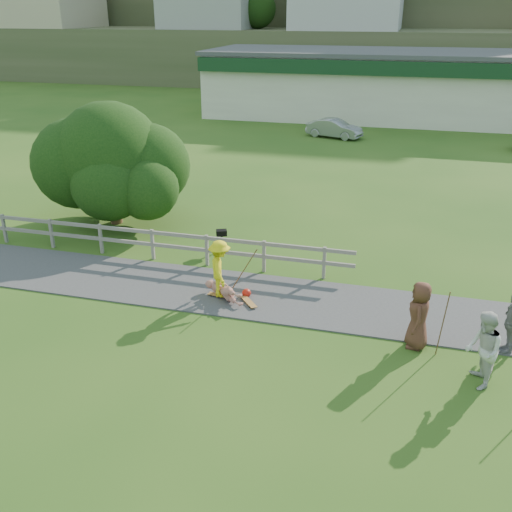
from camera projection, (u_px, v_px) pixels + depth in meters
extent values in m
plane|color=#274F16|center=(235.00, 319.00, 16.11)|extent=(260.00, 260.00, 0.00)
cube|color=#353537|center=(249.00, 295.00, 17.43)|extent=(34.00, 3.00, 0.04)
cube|color=slate|center=(4.00, 228.00, 21.22)|extent=(0.10, 0.10, 1.10)
cube|color=slate|center=(51.00, 234.00, 20.74)|extent=(0.10, 0.10, 1.10)
cube|color=slate|center=(101.00, 239.00, 20.26)|extent=(0.10, 0.10, 1.10)
cube|color=slate|center=(153.00, 244.00, 19.78)|extent=(0.10, 0.10, 1.10)
cube|color=slate|center=(207.00, 250.00, 19.30)|extent=(0.10, 0.10, 1.10)
cube|color=slate|center=(264.00, 256.00, 18.82)|extent=(0.10, 0.10, 1.10)
cube|color=slate|center=(324.00, 263.00, 18.34)|extent=(0.10, 0.10, 1.10)
cube|color=slate|center=(138.00, 231.00, 19.72)|extent=(15.00, 0.08, 0.12)
cube|color=slate|center=(139.00, 243.00, 19.90)|extent=(15.00, 0.08, 0.12)
cube|color=beige|center=(412.00, 87.00, 45.19)|extent=(32.00, 10.00, 4.80)
cube|color=#14371C|center=(414.00, 69.00, 39.87)|extent=(32.00, 0.60, 1.00)
cube|color=#48484D|center=(416.00, 53.00, 44.18)|extent=(32.50, 10.50, 0.30)
cube|color=#414D2D|center=(379.00, 59.00, 63.62)|extent=(220.00, 14.00, 6.00)
cube|color=#414D2D|center=(389.00, 22.00, 73.74)|extent=(220.00, 14.00, 13.00)
imported|color=yellow|center=(220.00, 272.00, 16.93)|extent=(1.06, 1.31, 1.76)
imported|color=#AC6C5F|center=(224.00, 291.00, 17.07)|extent=(1.20, 1.49, 0.57)
imported|color=beige|center=(483.00, 350.00, 12.94)|extent=(0.84, 1.01, 1.88)
imported|color=slate|center=(512.00, 323.00, 14.25)|extent=(0.52, 1.02, 1.67)
imported|color=#542E21|center=(419.00, 315.00, 14.46)|extent=(0.60, 0.90, 1.82)
imported|color=#96979D|center=(334.00, 128.00, 38.68)|extent=(3.99, 2.35, 1.24)
sphere|color=red|center=(246.00, 293.00, 17.29)|extent=(0.27, 0.27, 0.27)
cylinder|color=brown|center=(243.00, 268.00, 17.14)|extent=(0.03, 0.03, 1.80)
cylinder|color=brown|center=(443.00, 324.00, 14.08)|extent=(0.03, 0.03, 1.81)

